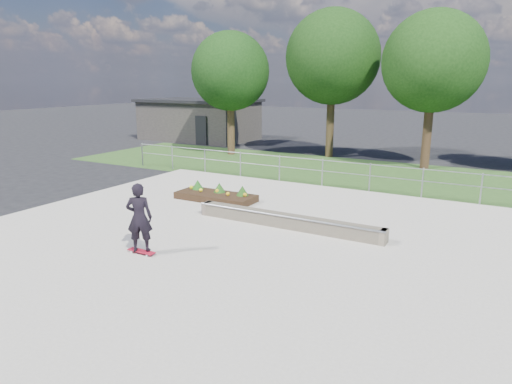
# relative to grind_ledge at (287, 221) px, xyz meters

# --- Properties ---
(ground) EXTENTS (120.00, 120.00, 0.00)m
(ground) POSITION_rel_grind_ledge_xyz_m (-1.12, -1.74, -0.26)
(ground) COLOR black
(ground) RESTS_ON ground
(grass_verge) EXTENTS (30.00, 8.00, 0.02)m
(grass_verge) POSITION_rel_grind_ledge_xyz_m (-1.12, 9.26, -0.25)
(grass_verge) COLOR #29491D
(grass_verge) RESTS_ON ground
(concrete_slab) EXTENTS (15.00, 15.00, 0.06)m
(concrete_slab) POSITION_rel_grind_ledge_xyz_m (-1.12, -1.74, -0.23)
(concrete_slab) COLOR #AFA89B
(concrete_slab) RESTS_ON ground
(fence) EXTENTS (20.06, 0.06, 1.20)m
(fence) POSITION_rel_grind_ledge_xyz_m (-1.12, 5.76, 0.51)
(fence) COLOR gray
(fence) RESTS_ON ground
(building) EXTENTS (8.40, 5.40, 3.00)m
(building) POSITION_rel_grind_ledge_xyz_m (-15.12, 16.26, 1.25)
(building) COLOR #2F2C29
(building) RESTS_ON ground
(tree_far_left) EXTENTS (4.55, 4.55, 7.15)m
(tree_far_left) POSITION_rel_grind_ledge_xyz_m (-9.12, 11.26, 4.59)
(tree_far_left) COLOR #372516
(tree_far_left) RESTS_ON ground
(tree_mid_left) EXTENTS (5.25, 5.25, 8.25)m
(tree_mid_left) POSITION_rel_grind_ledge_xyz_m (-3.62, 13.26, 5.34)
(tree_mid_left) COLOR #2F2112
(tree_mid_left) RESTS_ON ground
(tree_mid_right) EXTENTS (4.90, 4.90, 7.70)m
(tree_mid_right) POSITION_rel_grind_ledge_xyz_m (1.88, 12.26, 4.97)
(tree_mid_right) COLOR #332014
(tree_mid_right) RESTS_ON ground
(grind_ledge) EXTENTS (6.00, 0.44, 0.43)m
(grind_ledge) POSITION_rel_grind_ledge_xyz_m (0.00, 0.00, 0.00)
(grind_ledge) COLOR brown
(grind_ledge) RESTS_ON concrete_slab
(planter_bed) EXTENTS (3.00, 1.20, 0.61)m
(planter_bed) POSITION_rel_grind_ledge_xyz_m (-3.68, 1.68, -0.02)
(planter_bed) COLOR black
(planter_bed) RESTS_ON concrete_slab
(skateboarder) EXTENTS (0.80, 0.69, 1.86)m
(skateboarder) POSITION_rel_grind_ledge_xyz_m (-2.30, -3.76, 0.76)
(skateboarder) COLOR white
(skateboarder) RESTS_ON concrete_slab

